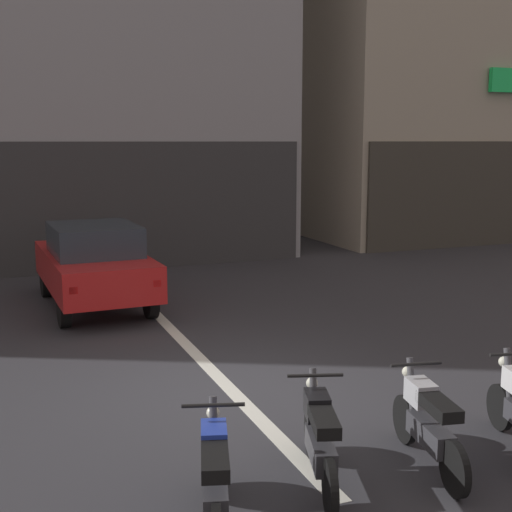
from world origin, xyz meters
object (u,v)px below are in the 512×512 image
Objects in this scene: motorcycle_black_row_left_mid at (320,438)px; motorcycle_silver_row_centre at (428,423)px; motorcycle_blue_row_leftmost at (215,477)px; car_red_crossing_near at (94,263)px.

motorcycle_silver_row_centre is (1.16, -0.08, 0.00)m from motorcycle_black_row_left_mid.
motorcycle_silver_row_centre is (2.31, 0.28, 0.00)m from motorcycle_blue_row_leftmost.
motorcycle_blue_row_leftmost and motorcycle_black_row_left_mid have the same top height.
motorcycle_silver_row_centre is at bearing 6.85° from motorcycle_blue_row_leftmost.
motorcycle_blue_row_leftmost is 0.98× the size of motorcycle_silver_row_centre.
motorcycle_black_row_left_mid is at bearing 17.36° from motorcycle_blue_row_leftmost.
motorcycle_blue_row_leftmost is 2.33m from motorcycle_silver_row_centre.
car_red_crossing_near is at bearing 104.87° from motorcycle_silver_row_centre.
motorcycle_blue_row_leftmost is 1.21m from motorcycle_black_row_left_mid.
motorcycle_black_row_left_mid is (0.95, -7.84, -0.43)m from car_red_crossing_near.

